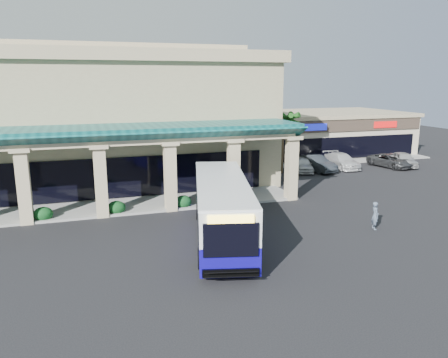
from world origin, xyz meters
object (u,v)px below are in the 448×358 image
object	(u,v)px
car_red	(342,161)
pedestrian	(375,216)
car_white	(316,163)
car_silver	(303,165)
car_extra	(403,159)
transit_bus	(222,210)
car_gray	(390,161)

from	to	relation	value
car_red	pedestrian	bearing A→B (deg)	-114.70
car_white	car_red	world-z (taller)	car_white
pedestrian	car_white	bearing A→B (deg)	-4.15
car_silver	car_white	size ratio (longest dim) A/B	0.87
car_white	car_extra	xyz separation A→B (m)	(9.76, -0.69, -0.04)
pedestrian	car_white	xyz separation A→B (m)	(5.25, 16.06, -0.07)
transit_bus	car_white	size ratio (longest dim) A/B	2.55
transit_bus	pedestrian	world-z (taller)	transit_bus
pedestrian	car_white	size ratio (longest dim) A/B	0.36
car_silver	car_white	distance (m)	1.31
car_white	car_gray	world-z (taller)	car_white
pedestrian	car_silver	bearing A→B (deg)	0.27
pedestrian	car_gray	xyz separation A→B (m)	(13.47, 15.47, -0.18)
pedestrian	car_silver	size ratio (longest dim) A/B	0.41
car_white	car_red	distance (m)	3.37
car_silver	car_gray	bearing A→B (deg)	13.62
pedestrian	car_gray	bearing A→B (deg)	-27.10
pedestrian	car_red	world-z (taller)	pedestrian
transit_bus	car_gray	xyz separation A→B (m)	(22.58, 14.10, -1.01)
pedestrian	car_silver	xyz separation A→B (m)	(3.95, 16.23, -0.14)
car_gray	car_extra	distance (m)	1.54
transit_bus	car_red	distance (m)	23.41
transit_bus	pedestrian	size ratio (longest dim) A/B	7.11
car_red	car_gray	bearing A→B (deg)	-11.52
car_white	transit_bus	bearing A→B (deg)	-145.41
car_white	pedestrian	bearing A→B (deg)	-119.19
car_white	car_extra	size ratio (longest dim) A/B	1.09
car_silver	pedestrian	bearing A→B (deg)	-85.44
car_extra	car_silver	bearing A→B (deg)	-166.78
pedestrian	car_gray	size ratio (longest dim) A/B	0.35
pedestrian	car_extra	world-z (taller)	pedestrian
pedestrian	car_silver	world-z (taller)	pedestrian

